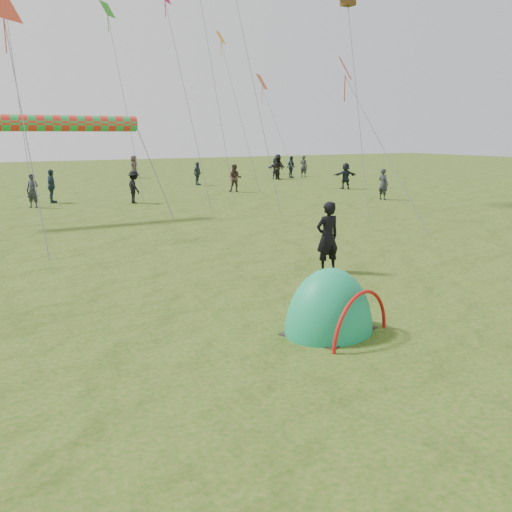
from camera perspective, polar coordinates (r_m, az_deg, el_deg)
ground at (r=10.31m, az=12.79°, el=-8.13°), size 140.00×140.00×0.00m
crawling_toddler at (r=10.14m, az=7.12°, el=-6.67°), size 0.67×0.80×0.53m
popup_tent at (r=10.53m, az=7.28°, el=-7.47°), size 2.21×2.01×2.34m
standing_adult at (r=14.74m, az=7.16°, el=1.90°), size 0.68×0.45×1.83m
crowd_person_0 at (r=29.45m, az=-21.44°, el=6.09°), size 0.71×0.67×1.63m
crowd_person_2 at (r=31.14m, az=-19.78°, el=6.58°), size 0.73×1.09×1.72m
crowd_person_3 at (r=29.89m, az=-12.09°, el=6.76°), size 0.66×1.10×1.66m
crowd_person_5 at (r=45.11m, az=1.99°, el=8.78°), size 1.54×0.50×1.66m
crowd_person_6 at (r=31.62m, az=12.60°, el=7.03°), size 0.47×0.65×1.66m
crowd_person_7 at (r=34.86m, az=-2.11°, el=7.78°), size 1.04×1.00×1.68m
crowd_person_8 at (r=46.03m, az=3.52°, el=8.88°), size 1.10×0.82×1.74m
crowd_person_9 at (r=50.06m, az=2.19°, el=9.15°), size 1.27×1.03×1.72m
crowd_person_10 at (r=47.16m, az=-12.10°, el=8.73°), size 0.67×0.93×1.78m
crowd_person_11 at (r=37.32m, az=8.94°, el=7.92°), size 1.61×0.93×1.66m
crowd_person_12 at (r=47.29m, az=4.79°, el=8.94°), size 0.67×0.75×1.73m
crowd_person_13 at (r=44.53m, az=2.25°, el=8.78°), size 0.71×0.88×1.74m
crowd_person_14 at (r=39.70m, az=-5.89°, el=8.20°), size 0.97×0.88×1.59m
rainbow_tube_kite at (r=24.27m, az=-19.75°, el=12.40°), size 6.75×0.64×0.64m
diamond_kite_1 at (r=22.14m, az=-24.03°, el=22.01°), size 1.29×1.29×1.06m
diamond_kite_2 at (r=39.32m, az=-3.54°, el=20.98°), size 0.96×0.96×0.78m
diamond_kite_6 at (r=24.45m, az=8.92°, el=18.05°), size 1.10×1.10×0.90m
diamond_kite_7 at (r=42.76m, az=0.60°, el=17.04°), size 1.32×1.32×1.08m
diamond_kite_9 at (r=36.49m, az=-14.65°, el=22.76°), size 1.06×1.06×0.87m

